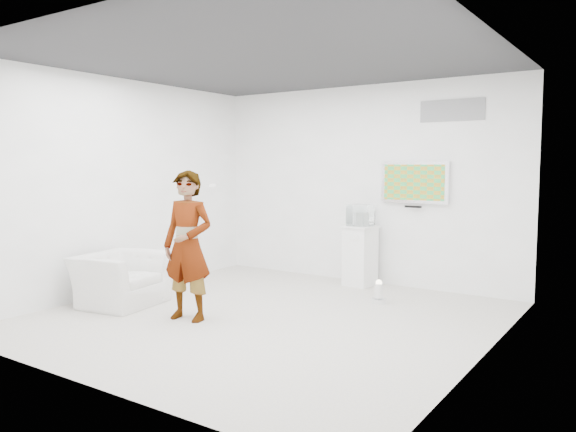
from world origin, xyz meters
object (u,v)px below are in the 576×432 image
object	(u,v)px
floor_uplight	(379,292)
person	(188,246)
armchair	(120,279)
pedestal	(360,256)
tv	(415,182)

from	to	relation	value
floor_uplight	person	bearing A→B (deg)	-127.94
armchair	pedestal	xyz separation A→B (m)	(2.04, 2.78, 0.12)
armchair	floor_uplight	size ratio (longest dim) A/B	3.49
tv	person	distance (m)	3.48
floor_uplight	tv	bearing A→B (deg)	88.09
tv	floor_uplight	world-z (taller)	tv
tv	person	xyz separation A→B (m)	(-1.55, -3.04, -0.68)
armchair	pedestal	distance (m)	3.45
tv	pedestal	bearing A→B (deg)	-161.73
armchair	tv	bearing A→B (deg)	-51.88
pedestal	tv	bearing A→B (deg)	18.27
pedestal	floor_uplight	bearing A→B (deg)	-50.56
person	floor_uplight	xyz separation A→B (m)	(1.52, 1.94, -0.72)
person	pedestal	distance (m)	2.94
pedestal	floor_uplight	world-z (taller)	pedestal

